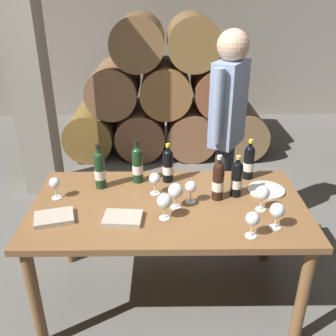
# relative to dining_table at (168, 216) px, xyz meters

# --- Properties ---
(ground_plane) EXTENTS (14.00, 14.00, 0.00)m
(ground_plane) POSITION_rel_dining_table_xyz_m (0.00, 0.00, -0.67)
(ground_plane) COLOR #66635E
(cellar_back_wall) EXTENTS (10.00, 0.24, 2.80)m
(cellar_back_wall) POSITION_rel_dining_table_xyz_m (0.00, 4.20, 0.73)
(cellar_back_wall) COLOR gray
(cellar_back_wall) RESTS_ON ground_plane
(barrel_stack) EXTENTS (2.49, 0.90, 1.69)m
(barrel_stack) POSITION_rel_dining_table_xyz_m (-0.00, 2.60, 0.06)
(barrel_stack) COLOR brown
(barrel_stack) RESTS_ON ground_plane
(stone_pillar) EXTENTS (0.32, 0.32, 2.60)m
(stone_pillar) POSITION_rel_dining_table_xyz_m (-1.30, 1.60, 0.63)
(stone_pillar) COLOR gray
(stone_pillar) RESTS_ON ground_plane
(dining_table) EXTENTS (1.70, 0.90, 0.76)m
(dining_table) POSITION_rel_dining_table_xyz_m (0.00, 0.00, 0.00)
(dining_table) COLOR brown
(dining_table) RESTS_ON ground_plane
(wine_bottle_0) EXTENTS (0.07, 0.07, 0.28)m
(wine_bottle_0) POSITION_rel_dining_table_xyz_m (0.00, 0.30, 0.21)
(wine_bottle_0) COLOR black
(wine_bottle_0) RESTS_ON dining_table
(wine_bottle_1) EXTENTS (0.07, 0.07, 0.28)m
(wine_bottle_1) POSITION_rel_dining_table_xyz_m (0.43, 0.10, 0.21)
(wine_bottle_1) COLOR black
(wine_bottle_1) RESTS_ON dining_table
(wine_bottle_2) EXTENTS (0.07, 0.07, 0.30)m
(wine_bottle_2) POSITION_rel_dining_table_xyz_m (-0.21, 0.30, 0.22)
(wine_bottle_2) COLOR #19381E
(wine_bottle_2) RESTS_ON dining_table
(wine_bottle_3) EXTENTS (0.07, 0.07, 0.29)m
(wine_bottle_3) POSITION_rel_dining_table_xyz_m (0.56, 0.34, 0.22)
(wine_bottle_3) COLOR black
(wine_bottle_3) RESTS_ON dining_table
(wine_bottle_4) EXTENTS (0.07, 0.07, 0.31)m
(wine_bottle_4) POSITION_rel_dining_table_xyz_m (-0.45, 0.22, 0.22)
(wine_bottle_4) COLOR #19381E
(wine_bottle_4) RESTS_ON dining_table
(wine_bottle_5) EXTENTS (0.07, 0.07, 0.30)m
(wine_bottle_5) POSITION_rel_dining_table_xyz_m (0.31, 0.06, 0.22)
(wine_bottle_5) COLOR black
(wine_bottle_5) RESTS_ON dining_table
(wine_glass_0) EXTENTS (0.08, 0.08, 0.15)m
(wine_glass_0) POSITION_rel_dining_table_xyz_m (0.44, -0.34, 0.20)
(wine_glass_0) COLOR white
(wine_glass_0) RESTS_ON dining_table
(wine_glass_1) EXTENTS (0.07, 0.07, 0.15)m
(wine_glass_1) POSITION_rel_dining_table_xyz_m (-0.09, 0.13, 0.20)
(wine_glass_1) COLOR white
(wine_glass_1) RESTS_ON dining_table
(wine_glass_2) EXTENTS (0.09, 0.09, 0.16)m
(wine_glass_2) POSITION_rel_dining_table_xyz_m (-0.02, -0.16, 0.21)
(wine_glass_2) COLOR white
(wine_glass_2) RESTS_ON dining_table
(wine_glass_3) EXTENTS (0.08, 0.08, 0.16)m
(wine_glass_3) POSITION_rel_dining_table_xyz_m (0.59, -0.26, 0.20)
(wine_glass_3) COLOR white
(wine_glass_3) RESTS_ON dining_table
(wine_glass_4) EXTENTS (0.09, 0.09, 0.16)m
(wine_glass_4) POSITION_rel_dining_table_xyz_m (0.04, -0.04, 0.21)
(wine_glass_4) COLOR white
(wine_glass_4) RESTS_ON dining_table
(wine_glass_5) EXTENTS (0.07, 0.07, 0.14)m
(wine_glass_5) POSITION_rel_dining_table_xyz_m (-0.71, 0.08, 0.19)
(wine_glass_5) COLOR white
(wine_glass_5) RESTS_ON dining_table
(wine_glass_6) EXTENTS (0.09, 0.09, 0.16)m
(wine_glass_6) POSITION_rel_dining_table_xyz_m (0.56, -0.07, 0.20)
(wine_glass_6) COLOR white
(wine_glass_6) RESTS_ON dining_table
(wine_glass_7) EXTENTS (0.07, 0.07, 0.15)m
(wine_glass_7) POSITION_rel_dining_table_xyz_m (0.14, 0.02, 0.20)
(wine_glass_7) COLOR white
(wine_glass_7) RESTS_ON dining_table
(tasting_notebook) EXTENTS (0.25, 0.21, 0.03)m
(tasting_notebook) POSITION_rel_dining_table_xyz_m (-0.66, -0.17, 0.11)
(tasting_notebook) COLOR #B2A893
(tasting_notebook) RESTS_ON dining_table
(leather_ledger) EXTENTS (0.23, 0.17, 0.03)m
(leather_ledger) POSITION_rel_dining_table_xyz_m (-0.27, -0.18, 0.11)
(leather_ledger) COLOR #B2A893
(leather_ledger) RESTS_ON dining_table
(serving_plate) EXTENTS (0.24, 0.24, 0.01)m
(serving_plate) POSITION_rel_dining_table_xyz_m (0.65, 0.15, 0.10)
(serving_plate) COLOR white
(serving_plate) RESTS_ON dining_table
(sommelier_presenting) EXTENTS (0.32, 0.43, 1.72)m
(sommelier_presenting) POSITION_rel_dining_table_xyz_m (0.46, 0.75, 0.37)
(sommelier_presenting) COLOR #383842
(sommelier_presenting) RESTS_ON ground_plane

